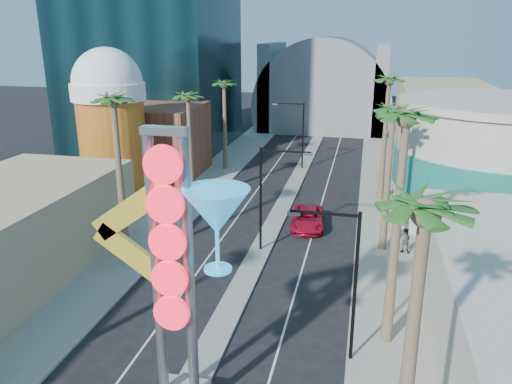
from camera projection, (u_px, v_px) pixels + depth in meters
The scene contains 21 objects.
sidewalk_west at pixel (203, 185), 53.72m from camera, with size 5.00×100.00×0.15m, color gray.
sidewalk_east at pixel (385, 197), 49.80m from camera, with size 5.00×100.00×0.15m, color gray.
median at pixel (295, 183), 54.55m from camera, with size 1.60×84.00×0.15m, color gray.
brick_filler_west at pixel (156, 141), 56.64m from camera, with size 10.00×10.00×8.00m, color brown.
filler_east at pixel (442, 127), 59.02m from camera, with size 10.00×20.00×10.00m, color tan.
beer_mug at pixel (111, 118), 48.24m from camera, with size 7.00×7.00×14.50m.
turquoise_building at pixel (495, 164), 41.81m from camera, with size 16.60×16.60×10.60m.
canopy at pixel (324, 102), 84.83m from camera, with size 22.00×16.00×22.00m.
neon_sign at pixel (191, 260), 19.61m from camera, with size 6.53×2.60×12.55m.
streetlight_0 at pixel (268, 190), 36.24m from camera, with size 3.79×0.25×8.00m.
streetlight_1 at pixel (298, 129), 58.76m from camera, with size 3.79×0.25×8.00m.
streetlight_2 at pixel (346, 273), 23.83m from camera, with size 3.45×0.25×8.00m.
palm_1 at pixel (114, 112), 32.66m from camera, with size 2.40×2.40×12.70m.
palm_2 at pixel (188, 104), 46.08m from camera, with size 2.40×2.40×11.20m.
palm_3 at pixel (224, 89), 57.23m from camera, with size 2.40×2.40×11.20m.
palm_4 at pixel (424, 233), 14.22m from camera, with size 2.40×2.40×12.20m.
palm_5 at pixel (405, 135), 23.24m from camera, with size 2.40×2.40×13.20m.
palm_6 at pixel (393, 120), 34.80m from camera, with size 2.40×2.40×11.70m.
palm_7 at pixel (389, 89), 45.67m from camera, with size 2.40×2.40×12.70m.
red_pickup at pixel (308, 218), 42.13m from camera, with size 2.64×5.72×1.59m, color #B60E29.
pedestrian_b at pixel (405, 240), 36.97m from camera, with size 0.91×0.71×1.88m, color gray.
Camera 1 is at (7.18, -13.90, 15.87)m, focal length 35.00 mm.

